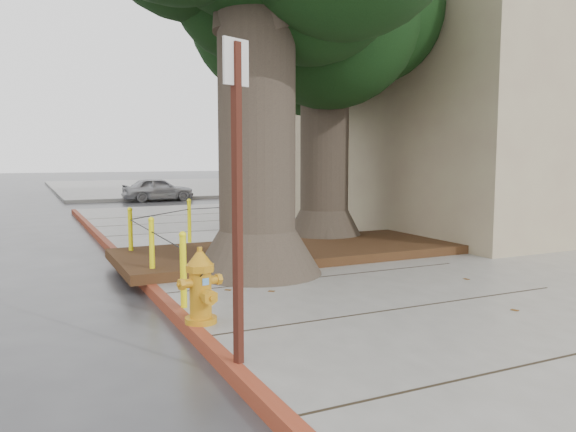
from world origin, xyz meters
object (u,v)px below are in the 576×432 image
at_px(signpost, 237,184).
at_px(car_red, 288,185).
at_px(car_silver, 158,189).

distance_m(signpost, car_red, 21.81).
xyz_separation_m(signpost, car_red, (9.81, 19.45, -1.10)).
height_order(signpost, car_silver, signpost).
height_order(car_silver, car_red, car_red).
bearing_deg(car_silver, car_red, -102.47).
distance_m(car_silver, car_red, 6.04).
xyz_separation_m(signpost, car_silver, (3.89, 20.65, -1.23)).
bearing_deg(car_red, signpost, 149.14).
height_order(signpost, car_red, signpost).
distance_m(signpost, car_silver, 21.05).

